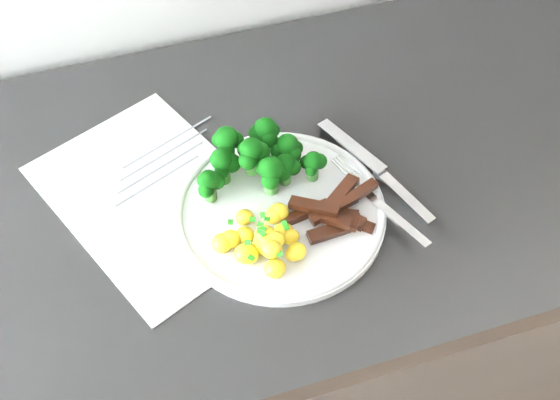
{
  "coord_description": "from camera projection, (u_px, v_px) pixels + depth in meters",
  "views": [
    {
      "loc": [
        -0.19,
        1.11,
        1.6
      ],
      "look_at": [
        -0.02,
        1.61,
        0.92
      ],
      "focal_mm": 45.03,
      "sensor_mm": 36.0,
      "label": 1
    }
  ],
  "objects": [
    {
      "name": "broccoli",
      "position": [
        258.0,
        157.0,
        0.89
      ],
      "size": [
        0.17,
        0.11,
        0.07
      ],
      "color": "#306223",
      "rests_on": "plate"
    },
    {
      "name": "beef_strips",
      "position": [
        335.0,
        212.0,
        0.87
      ],
      "size": [
        0.13,
        0.09,
        0.03
      ],
      "color": "black",
      "rests_on": "plate"
    },
    {
      "name": "counter",
      "position": [
        242.0,
        343.0,
        1.27
      ],
      "size": [
        2.37,
        0.59,
        0.89
      ],
      "color": "black",
      "rests_on": "ground"
    },
    {
      "name": "fork",
      "position": [
        381.0,
        204.0,
        0.88
      ],
      "size": [
        0.07,
        0.17,
        0.02
      ],
      "color": "silver",
      "rests_on": "plate"
    },
    {
      "name": "plate",
      "position": [
        280.0,
        211.0,
        0.88
      ],
      "size": [
        0.27,
        0.27,
        0.02
      ],
      "color": "white",
      "rests_on": "counter"
    },
    {
      "name": "knife",
      "position": [
        388.0,
        182.0,
        0.91
      ],
      "size": [
        0.09,
        0.21,
        0.02
      ],
      "color": "silver",
      "rests_on": "plate"
    },
    {
      "name": "recipe_paper",
      "position": [
        154.0,
        196.0,
        0.91
      ],
      "size": [
        0.33,
        0.37,
        0.0
      ],
      "color": "white",
      "rests_on": "counter"
    },
    {
      "name": "potatoes",
      "position": [
        264.0,
        241.0,
        0.84
      ],
      "size": [
        0.11,
        0.11,
        0.04
      ],
      "color": "yellow",
      "rests_on": "plate"
    }
  ]
}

